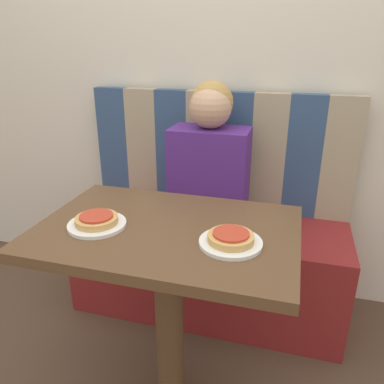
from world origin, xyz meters
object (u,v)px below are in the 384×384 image
(plate_right, at_px, (231,243))
(pizza_left, at_px, (97,219))
(plate_left, at_px, (97,225))
(person, at_px, (210,158))
(pizza_right, at_px, (231,237))

(plate_right, relative_size, pizza_left, 1.37)
(plate_left, bearing_deg, person, 71.71)
(plate_right, bearing_deg, person, 108.29)
(plate_left, distance_m, pizza_right, 0.44)
(person, bearing_deg, pizza_left, -108.29)
(plate_right, xyz_separation_m, pizza_left, (-0.44, 0.00, 0.02))
(plate_right, bearing_deg, pizza_right, 165.96)
(person, distance_m, pizza_right, 0.69)
(plate_right, bearing_deg, plate_left, 180.00)
(plate_right, distance_m, pizza_right, 0.02)
(plate_left, height_order, pizza_left, pizza_left)
(plate_left, relative_size, plate_right, 1.00)
(plate_left, bearing_deg, pizza_right, 0.00)
(person, distance_m, plate_right, 0.70)
(pizza_right, bearing_deg, plate_right, -14.04)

